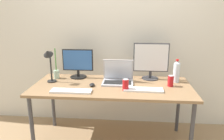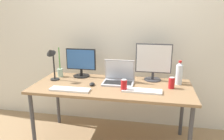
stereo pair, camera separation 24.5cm
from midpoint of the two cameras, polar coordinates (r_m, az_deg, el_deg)
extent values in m
cube|color=silver|center=(2.96, 4.59, 10.09)|extent=(7.00, 0.08, 2.60)
cylinder|color=#424247|center=(2.62, -17.45, -13.02)|extent=(0.04, 0.04, 0.71)
cylinder|color=#424247|center=(2.41, 22.58, -16.29)|extent=(0.04, 0.04, 0.71)
cylinder|color=#424247|center=(3.16, -11.83, -7.61)|extent=(0.04, 0.04, 0.71)
cylinder|color=#424247|center=(2.98, 20.13, -9.70)|extent=(0.04, 0.04, 0.71)
cube|color=#93704C|center=(2.51, 2.80, -4.34)|extent=(1.80, 0.78, 0.03)
cylinder|color=black|center=(2.84, -5.53, -1.56)|extent=(0.21, 0.21, 0.01)
cylinder|color=black|center=(2.83, -5.55, -0.66)|extent=(0.03, 0.03, 0.08)
cube|color=black|center=(2.79, -5.64, 2.80)|extent=(0.38, 0.02, 0.27)
cube|color=#3366B2|center=(2.77, -5.72, 2.74)|extent=(0.36, 0.01, 0.25)
cylinder|color=#38383D|center=(2.75, 13.08, -2.46)|extent=(0.21, 0.21, 0.01)
cylinder|color=#38383D|center=(2.74, 13.14, -1.51)|extent=(0.03, 0.03, 0.08)
cube|color=#38383D|center=(2.69, 13.42, 2.95)|extent=(0.43, 0.02, 0.35)
cube|color=white|center=(2.67, 13.43, 2.89)|extent=(0.40, 0.01, 0.33)
cube|color=#B7B7BC|center=(2.55, 4.37, -3.43)|extent=(0.36, 0.26, 0.02)
cube|color=black|center=(2.53, 4.33, -3.33)|extent=(0.32, 0.14, 0.00)
cube|color=#B7B7BC|center=(2.60, 4.68, 0.06)|extent=(0.36, 0.07, 0.25)
cube|color=silver|center=(2.60, 4.66, -0.01)|extent=(0.32, 0.06, 0.23)
cube|color=white|center=(2.36, -8.01, -5.12)|extent=(0.43, 0.12, 0.02)
cube|color=white|center=(2.34, 10.82, -5.41)|extent=(0.42, 0.14, 0.02)
ellipsoid|color=black|center=(2.49, -2.44, -3.75)|extent=(0.06, 0.09, 0.03)
cylinder|color=silver|center=(2.65, 19.68, -1.20)|extent=(0.08, 0.08, 0.23)
cone|color=silver|center=(2.62, 19.93, 1.52)|extent=(0.07, 0.07, 0.03)
cylinder|color=red|center=(2.62, 19.98, 2.05)|extent=(0.03, 0.03, 0.02)
cylinder|color=red|center=(2.51, 18.03, -3.29)|extent=(0.07, 0.07, 0.12)
cylinder|color=silver|center=(2.49, 18.14, -1.92)|extent=(0.06, 0.06, 0.00)
cylinder|color=red|center=(2.32, 6.16, -4.07)|extent=(0.07, 0.07, 0.12)
cylinder|color=silver|center=(2.30, 6.21, -2.59)|extent=(0.06, 0.06, 0.00)
cylinder|color=#B2D1B7|center=(2.86, -10.99, -0.73)|extent=(0.07, 0.07, 0.10)
cylinder|color=#519342|center=(2.81, -11.18, 3.01)|extent=(0.01, 0.01, 0.28)
cylinder|color=black|center=(2.75, -12.24, -2.40)|extent=(0.11, 0.11, 0.01)
cylinder|color=black|center=(2.71, -12.44, 0.98)|extent=(0.02, 0.02, 0.32)
cone|color=black|center=(2.61, -13.19, 4.71)|extent=(0.11, 0.12, 0.11)
camera|label=1|loc=(0.12, -87.14, 0.79)|focal=35.00mm
camera|label=2|loc=(0.12, 92.86, -0.79)|focal=35.00mm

